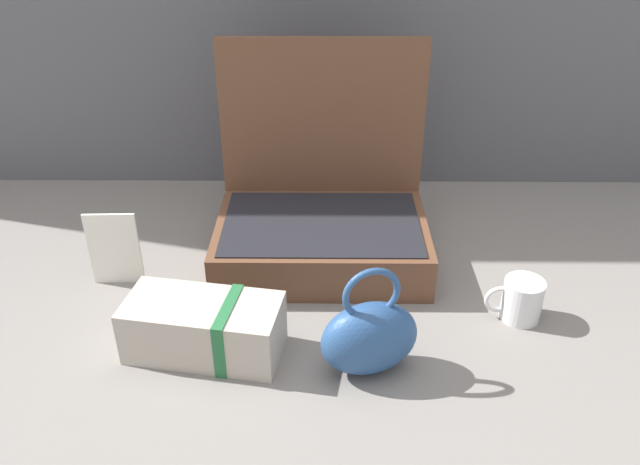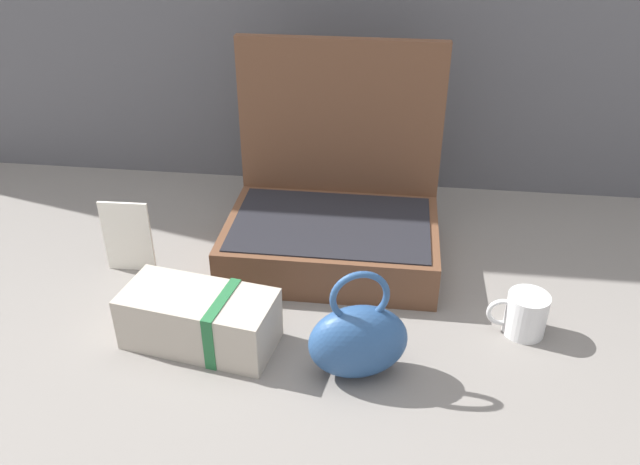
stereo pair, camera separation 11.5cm
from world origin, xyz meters
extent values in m
plane|color=slate|center=(0.00, 0.00, 0.00)|extent=(6.00, 6.00, 0.00)
cube|color=brown|center=(0.00, 0.16, 0.05)|extent=(0.44, 0.30, 0.10)
cube|color=black|center=(0.00, 0.16, 0.10)|extent=(0.41, 0.27, 0.00)
cube|color=brown|center=(0.00, 0.32, 0.22)|extent=(0.44, 0.02, 0.44)
ellipsoid|color=#284C7F|center=(0.08, -0.18, 0.07)|extent=(0.19, 0.14, 0.14)
torus|color=#284C7F|center=(0.08, -0.18, 0.16)|extent=(0.10, 0.04, 0.10)
cube|color=#B2A899|center=(-0.20, -0.13, 0.05)|extent=(0.29, 0.17, 0.10)
cube|color=#236638|center=(-0.16, -0.14, 0.05)|extent=(0.04, 0.13, 0.11)
cylinder|color=silver|center=(0.38, -0.03, 0.04)|extent=(0.08, 0.08, 0.08)
torus|color=silver|center=(0.34, -0.03, 0.04)|extent=(0.06, 0.01, 0.06)
cube|color=white|center=(-0.42, 0.08, 0.08)|extent=(0.10, 0.01, 0.16)
camera|label=1|loc=(0.01, -1.01, 0.77)|focal=36.00mm
camera|label=2|loc=(0.12, -1.00, 0.77)|focal=36.00mm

